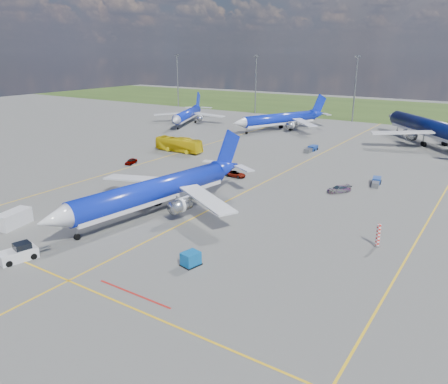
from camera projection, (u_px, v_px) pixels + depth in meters
The scene contains 18 objects.
ground at pixel (182, 224), 64.02m from camera, with size 400.00×400.00×0.00m, color #5B5B58.
grass_strip at pixel (406, 111), 183.12m from camera, with size 400.00×80.00×0.01m, color #2D4719.
taxiway_lines at pixel (271, 180), 85.92m from camera, with size 60.25×160.00×0.02m.
floodlight_masts at pixel (416, 88), 142.25m from camera, with size 202.20×0.50×22.70m.
warning_post at pixel (378, 235), 56.29m from camera, with size 0.50×0.50×3.00m, color red.
bg_jet_nw at pixel (188, 124), 151.39m from camera, with size 27.20×35.70×9.35m, color #0C21B4, non-canonical shape.
bg_jet_nnw at pixel (279, 130), 139.43m from camera, with size 29.72×39.01×10.22m, color #0C21B4, non-canonical shape.
bg_jet_n at pixel (427, 144), 119.16m from camera, with size 37.10×48.70×12.75m, color #070F3C, non-canonical shape.
main_airliner at pixel (155, 213), 68.16m from camera, with size 30.78×40.40×10.58m, color #0C21B4, non-canonical shape.
pushback_tug at pixel (19, 253), 52.78m from camera, with size 3.18×6.13×2.04m.
uld_container at pixel (191, 259), 51.43m from camera, with size 1.63×2.04×1.63m, color #0B59A0.
service_van at pixel (14, 219), 62.85m from camera, with size 2.24×5.09×2.24m, color silver.
apron_bus at pixel (179, 145), 109.16m from camera, with size 3.02×12.90×3.59m, color yellow.
service_car_a at pixel (131, 161), 97.49m from camera, with size 1.47×3.65×1.24m, color #999999.
service_car_b at pixel (236, 174), 87.50m from camera, with size 1.96×4.26×1.18m, color #999999.
service_car_c at pixel (339, 189), 78.00m from camera, with size 1.76×4.33×1.26m, color #999999.
baggage_tug_w at pixel (376, 182), 82.62m from camera, with size 2.25×5.23×1.14m.
baggage_tug_c at pixel (311, 149), 110.05m from camera, with size 1.70×5.67×1.26m.
Camera 1 is at (37.90, -46.23, 24.18)m, focal length 35.00 mm.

